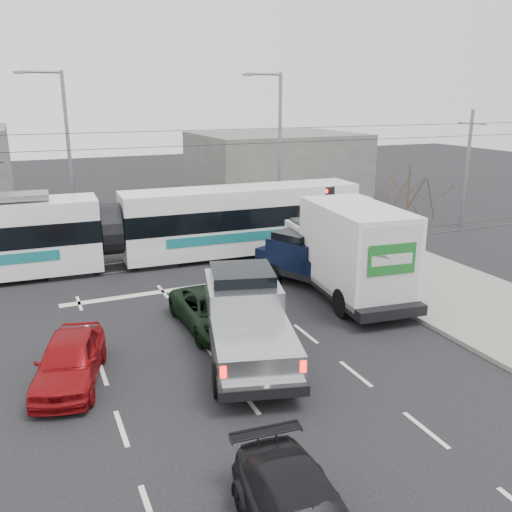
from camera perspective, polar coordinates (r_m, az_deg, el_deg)
name	(u,v)px	position (r m, az deg, el deg)	size (l,w,h in m)	color
ground	(260,343)	(17.86, 0.40, -9.11)	(120.00, 120.00, 0.00)	black
sidewalk_right	(471,301)	(22.74, 21.66, -4.38)	(6.00, 60.00, 0.15)	gray
rails	(177,261)	(26.70, -8.37, -0.49)	(60.00, 1.60, 0.03)	#33302D
building_right	(275,165)	(43.25, 2.01, 9.51)	(12.00, 10.00, 5.00)	slate
bare_tree	(408,198)	(22.64, 15.67, 5.88)	(2.40, 2.40, 5.00)	#47382B
traffic_signal	(330,208)	(25.39, 7.83, 5.01)	(0.44, 0.44, 3.60)	black
street_lamp_near	(277,143)	(32.00, 2.22, 11.78)	(2.38, 0.25, 9.00)	slate
street_lamp_far	(65,148)	(30.92, -19.47, 10.71)	(2.38, 0.25, 9.00)	slate
catenary	(173,182)	(25.86, -8.72, 7.75)	(60.00, 0.20, 7.00)	black
tram	(109,230)	(25.80, -15.18, 2.63)	(24.93, 3.58, 5.07)	white
silver_pickup	(246,315)	(16.86, -1.11, -6.22)	(3.95, 7.05, 2.43)	black
box_truck	(348,251)	(21.65, 9.63, 0.54)	(3.40, 7.77, 3.77)	black
navy_pickup	(310,260)	(23.00, 5.67, -0.38)	(3.88, 5.51, 2.19)	black
green_car	(213,311)	(18.74, -4.54, -5.80)	(2.07, 4.48, 1.25)	black
red_car	(70,360)	(16.13, -19.04, -10.29)	(1.63, 4.05, 1.38)	maroon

